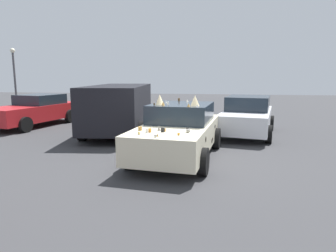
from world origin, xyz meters
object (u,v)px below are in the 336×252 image
parked_sedan_near_left (120,105)px  lot_lamp_post (14,74)px  art_car_decorated (179,131)px  parked_sedan_far_right (35,110)px  parked_van_behind_left (119,106)px  parked_sedan_near_right (247,116)px

parked_sedan_near_left → lot_lamp_post: bearing=76.6°
art_car_decorated → parked_sedan_near_left: bearing=-144.2°
parked_sedan_far_right → art_car_decorated: bearing=70.4°
parked_van_behind_left → lot_lamp_post: (5.00, 8.17, 1.31)m
parked_sedan_near_left → parked_sedan_far_right: size_ratio=0.94×
parked_van_behind_left → parked_sedan_near_left: (3.87, 1.24, -0.37)m
parked_sedan_near_left → lot_lamp_post: (1.13, 6.93, 1.67)m
parked_van_behind_left → parked_sedan_far_right: bearing=69.9°
parked_sedan_far_right → parked_sedan_near_right: parked_sedan_near_right is taller
parked_van_behind_left → lot_lamp_post: lot_lamp_post is taller
parked_van_behind_left → parked_sedan_near_right: (0.46, -5.09, -0.35)m
art_car_decorated → lot_lamp_post: bearing=-120.8°
parked_sedan_near_left → parked_sedan_far_right: parked_sedan_far_right is taller
parked_van_behind_left → parked_sedan_near_left: parked_van_behind_left is taller
parked_sedan_far_right → parked_sedan_near_right: (-0.59, -9.50, 0.03)m
art_car_decorated → parked_van_behind_left: bearing=-133.3°
art_car_decorated → parked_sedan_near_right: (3.80, -2.25, -0.01)m
parked_sedan_far_right → lot_lamp_post: lot_lamp_post is taller
parked_sedan_near_left → art_car_decorated: bearing=-154.6°
lot_lamp_post → parked_sedan_far_right: bearing=-136.5°
parked_van_behind_left → parked_sedan_near_right: parked_van_behind_left is taller
parked_sedan_far_right → parked_van_behind_left: bearing=88.3°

